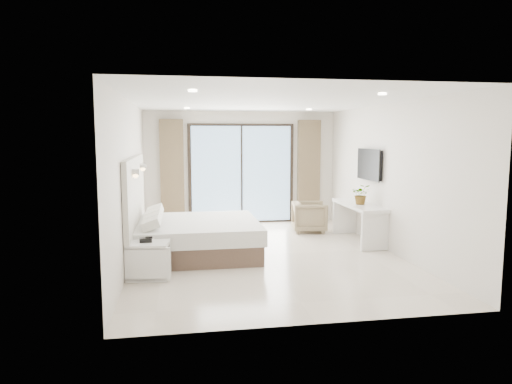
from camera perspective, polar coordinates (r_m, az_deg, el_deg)
ground at (r=8.24m, az=1.14°, el=-7.82°), size 6.20×6.20×0.00m
room_shell at (r=8.72m, az=-1.08°, el=3.54°), size 4.62×6.22×2.72m
bed at (r=8.24m, az=-7.54°, el=-5.60°), size 2.18×2.07×0.75m
nightstand at (r=7.03m, az=-13.27°, el=-8.30°), size 0.65×0.56×0.54m
phone at (r=6.99m, az=-13.63°, el=-5.85°), size 0.19×0.15×0.06m
console_desk at (r=9.36m, az=12.72°, el=-2.64°), size 0.54×1.72×0.77m
plant at (r=9.21m, az=13.01°, el=-0.56°), size 0.47×0.49×0.31m
armchair at (r=10.18m, az=6.70°, el=-2.91°), size 0.76×0.80×0.73m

